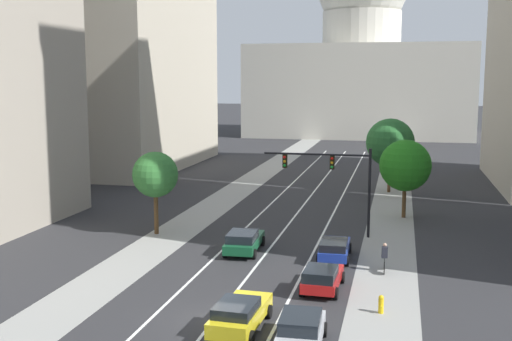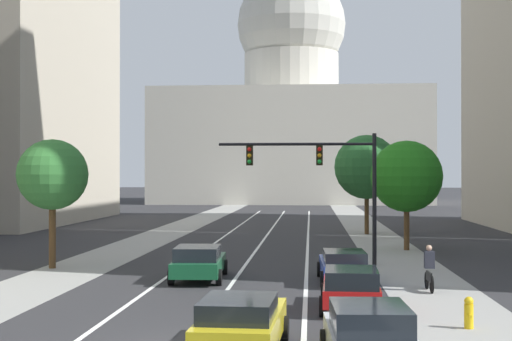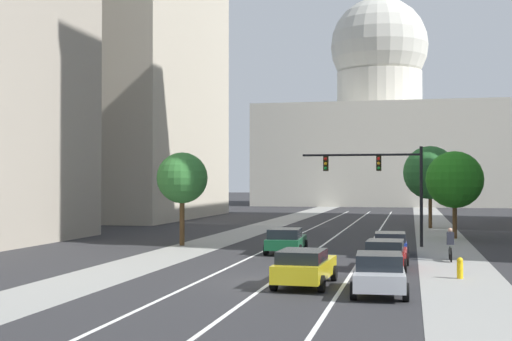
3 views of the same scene
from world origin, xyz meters
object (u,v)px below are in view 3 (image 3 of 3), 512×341
Objects in this scene: fire_hydrant at (460,268)px; car_blue at (390,243)px; car_green at (286,240)px; traffic_signal_mast at (382,175)px; street_tree_near_right at (430,173)px; cyclist at (450,245)px; street_tree_near_left at (182,178)px; car_silver at (379,273)px; street_tree_mid_right at (455,180)px; capitol_building at (379,131)px; car_yellow at (305,266)px; car_red at (386,253)px.

car_blue is at bearing 110.08° from fire_hydrant.
car_green is 8.60m from traffic_signal_mast.
street_tree_near_right is at bearing -22.35° from car_green.
street_tree_near_left reaches higher than cyclist.
car_silver is 19.84m from traffic_signal_mast.
street_tree_near_right reaches higher than street_tree_near_left.
street_tree_mid_right is (1.11, 15.09, 3.39)m from cyclist.
traffic_signal_mast is 1.05× the size of street_tree_near_right.
fire_hydrant is at bearing -161.68° from car_blue.
capitol_building is at bearing 96.45° from street_tree_mid_right.
capitol_building is 24.35× the size of cyclist.
street_tree_mid_right is 19.90m from street_tree_near_left.
street_tree_near_left reaches higher than car_blue.
capitol_building is 90.21m from car_green.
cyclist is 15.51m from street_tree_mid_right.
street_tree_mid_right reaches higher than cyclist.
car_yellow is at bearing -56.79° from street_tree_near_left.
car_yellow is at bearing 147.83° from cyclist.
street_tree_near_right reaches higher than traffic_signal_mast.
car_red is 4.05m from fire_hydrant.
street_tree_mid_right is at bearing -10.49° from car_red.
traffic_signal_mast is 15.64m from fire_hydrant.
car_silver is (4.42, -103.09, -12.59)m from capitol_building.
capitol_building is at bearing 4.53° from car_red.
cyclist is 26.83m from street_tree_near_right.
capitol_building reaches higher than street_tree_near_left.
car_green is at bearing 20.65° from car_silver.
street_tree_mid_right is at bearing -5.65° from cyclist.
car_blue is 4.95× the size of fire_hydrant.
car_yellow is 5.15× the size of fire_hydrant.
car_red is 6.70m from car_yellow.
car_red is 4.46× the size of fire_hydrant.
car_red is at bearing -140.14° from car_green.
car_green is 1.19× the size of car_red.
car_blue is at bearing -96.06° from car_green.
capitol_building reaches higher than car_blue.
capitol_building is at bearing 3.27° from cyclist.
car_silver is 0.98× the size of car_blue.
street_tree_mid_right is at bearing -82.92° from street_tree_near_right.
car_green is 1.09× the size of car_silver.
traffic_signal_mast is at bearing -100.54° from street_tree_near_right.
street_tree_mid_right reaches higher than car_green.
car_yellow is (2.93, -12.41, 0.01)m from car_green.
street_tree_near_right is 1.21× the size of street_tree_near_left.
traffic_signal_mast is 8.39× the size of fire_hydrant.
capitol_building reaches higher than car_red.
car_silver is at bearing -94.21° from street_tree_near_right.
car_blue is 25.15m from street_tree_near_right.
street_tree_near_right is at bearing 52.64° from street_tree_near_left.
car_red is 12.68m from traffic_signal_mast.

